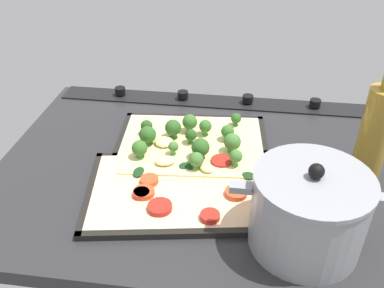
{
  "coord_description": "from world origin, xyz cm",
  "views": [
    {
      "loc": [
        -7.09,
        68.97,
        51.82
      ],
      "look_at": [
        2.38,
        -0.46,
        4.81
      ],
      "focal_mm": 38.53,
      "sensor_mm": 36.0,
      "label": 1
    }
  ],
  "objects_px": {
    "baking_tray_front": "(192,149)",
    "cooking_pot": "(308,211)",
    "broccoli_pizza": "(190,144)",
    "veggie_pizza_back": "(184,189)",
    "oil_bottle": "(375,132)",
    "baking_tray_back": "(184,191)"
  },
  "relations": [
    {
      "from": "baking_tray_front",
      "to": "cooking_pot",
      "type": "height_order",
      "value": "cooking_pot"
    },
    {
      "from": "baking_tray_front",
      "to": "broccoli_pizza",
      "type": "relative_size",
      "value": 1.08
    },
    {
      "from": "veggie_pizza_back",
      "to": "oil_bottle",
      "type": "xyz_separation_m",
      "value": [
        -0.35,
        -0.1,
        0.09
      ]
    },
    {
      "from": "baking_tray_front",
      "to": "oil_bottle",
      "type": "height_order",
      "value": "oil_bottle"
    },
    {
      "from": "baking_tray_back",
      "to": "veggie_pizza_back",
      "type": "relative_size",
      "value": 1.07
    },
    {
      "from": "baking_tray_back",
      "to": "cooking_pot",
      "type": "distance_m",
      "value": 0.24
    },
    {
      "from": "oil_bottle",
      "to": "broccoli_pizza",
      "type": "bearing_deg",
      "value": -5.78
    },
    {
      "from": "cooking_pot",
      "to": "oil_bottle",
      "type": "height_order",
      "value": "oil_bottle"
    },
    {
      "from": "baking_tray_front",
      "to": "oil_bottle",
      "type": "relative_size",
      "value": 1.45
    },
    {
      "from": "baking_tray_front",
      "to": "veggie_pizza_back",
      "type": "height_order",
      "value": "veggie_pizza_back"
    },
    {
      "from": "broccoli_pizza",
      "to": "oil_bottle",
      "type": "distance_m",
      "value": 0.37
    },
    {
      "from": "baking_tray_front",
      "to": "veggie_pizza_back",
      "type": "distance_m",
      "value": 0.14
    },
    {
      "from": "cooking_pot",
      "to": "oil_bottle",
      "type": "bearing_deg",
      "value": -124.81
    },
    {
      "from": "baking_tray_back",
      "to": "veggie_pizza_back",
      "type": "bearing_deg",
      "value": 122.18
    },
    {
      "from": "baking_tray_front",
      "to": "baking_tray_back",
      "type": "xyz_separation_m",
      "value": [
        -0.0,
        0.14,
        0.0
      ]
    },
    {
      "from": "baking_tray_front",
      "to": "baking_tray_back",
      "type": "bearing_deg",
      "value": 91.92
    },
    {
      "from": "broccoli_pizza",
      "to": "baking_tray_back",
      "type": "bearing_deg",
      "value": 92.87
    },
    {
      "from": "baking_tray_front",
      "to": "baking_tray_back",
      "type": "height_order",
      "value": "same"
    },
    {
      "from": "cooking_pot",
      "to": "broccoli_pizza",
      "type": "bearing_deg",
      "value": -46.67
    },
    {
      "from": "broccoli_pizza",
      "to": "baking_tray_back",
      "type": "distance_m",
      "value": 0.14
    },
    {
      "from": "veggie_pizza_back",
      "to": "cooking_pot",
      "type": "relative_size",
      "value": 1.49
    },
    {
      "from": "veggie_pizza_back",
      "to": "oil_bottle",
      "type": "height_order",
      "value": "oil_bottle"
    }
  ]
}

